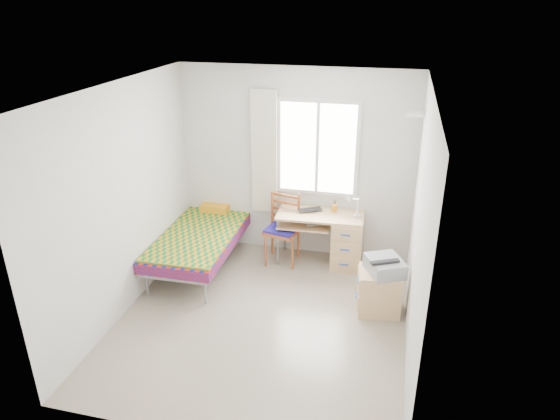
% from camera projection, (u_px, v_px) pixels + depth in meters
% --- Properties ---
extents(floor, '(3.50, 3.50, 0.00)m').
position_uv_depth(floor, '(263.00, 318.00, 5.73)').
color(floor, '#BCAD93').
rests_on(floor, ground).
extents(ceiling, '(3.50, 3.50, 0.00)m').
position_uv_depth(ceiling, '(259.00, 89.00, 4.69)').
color(ceiling, white).
rests_on(ceiling, wall_back).
extents(wall_back, '(3.20, 0.00, 3.20)m').
position_uv_depth(wall_back, '(296.00, 164.00, 6.77)').
color(wall_back, silver).
rests_on(wall_back, ground).
extents(wall_left, '(0.00, 3.50, 3.50)m').
position_uv_depth(wall_left, '(123.00, 202.00, 5.55)').
color(wall_left, silver).
rests_on(wall_left, ground).
extents(wall_right, '(0.00, 3.50, 3.50)m').
position_uv_depth(wall_right, '(419.00, 231.00, 4.87)').
color(wall_right, silver).
rests_on(wall_right, ground).
extents(window, '(1.10, 0.04, 1.30)m').
position_uv_depth(window, '(318.00, 148.00, 6.59)').
color(window, white).
rests_on(window, wall_back).
extents(curtain, '(0.35, 0.05, 1.70)m').
position_uv_depth(curtain, '(264.00, 153.00, 6.74)').
color(curtain, beige).
rests_on(curtain, wall_back).
extents(floating_shelf, '(0.20, 0.32, 0.03)m').
position_uv_depth(floating_shelf, '(415.00, 113.00, 5.80)').
color(floating_shelf, white).
rests_on(floating_shelf, wall_right).
extents(bed, '(0.96, 2.03, 0.88)m').
position_uv_depth(bed, '(204.00, 234.00, 6.79)').
color(bed, gray).
rests_on(bed, floor).
extents(desk, '(1.18, 0.58, 0.72)m').
position_uv_depth(desk, '(342.00, 238.00, 6.73)').
color(desk, tan).
rests_on(desk, floor).
extents(chair, '(0.50, 0.50, 0.96)m').
position_uv_depth(chair, '(284.00, 225.00, 6.79)').
color(chair, '#A73920').
rests_on(chair, floor).
extents(cabinet, '(0.54, 0.49, 0.52)m').
position_uv_depth(cabinet, '(379.00, 291.00, 5.78)').
color(cabinet, tan).
rests_on(cabinet, floor).
extents(printer, '(0.51, 0.54, 0.18)m').
position_uv_depth(printer, '(385.00, 266.00, 5.62)').
color(printer, '#A9ABB1').
rests_on(printer, cabinet).
extents(laptop, '(0.39, 0.34, 0.03)m').
position_uv_depth(laptop, '(311.00, 211.00, 6.71)').
color(laptop, black).
rests_on(laptop, desk).
extents(pen_cup, '(0.08, 0.08, 0.09)m').
position_uv_depth(pen_cup, '(334.00, 208.00, 6.73)').
color(pen_cup, orange).
rests_on(pen_cup, desk).
extents(task_lamp, '(0.21, 0.31, 0.37)m').
position_uv_depth(task_lamp, '(353.00, 204.00, 6.40)').
color(task_lamp, white).
rests_on(task_lamp, desk).
extents(book, '(0.22, 0.25, 0.02)m').
position_uv_depth(book, '(306.00, 223.00, 6.72)').
color(book, gray).
rests_on(book, desk).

